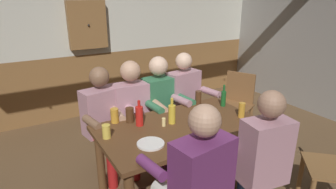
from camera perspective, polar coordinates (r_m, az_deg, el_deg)
The scene contains 22 objects.
ground_plane at distance 3.13m, azimuth 1.52°, elevation -17.67°, with size 7.19×7.19×0.00m, color brown.
back_wall_upper at distance 4.67m, azimuth -14.56°, elevation 17.36°, with size 5.99×0.12×1.53m, color beige.
back_wall_wainscot at distance 4.87m, azimuth -13.31°, elevation 2.37°, with size 5.99×0.12×0.99m, color brown.
dining_table at distance 2.74m, azimuth 2.50°, elevation -8.23°, with size 1.53×0.88×0.72m.
person_0 at distance 3.08m, azimuth -12.34°, elevation -4.51°, with size 0.59×0.58×1.19m.
person_1 at distance 3.18m, azimuth -6.77°, elevation -3.11°, with size 0.57×0.54×1.22m.
person_2 at distance 3.33m, azimuth -1.25°, elevation -1.83°, with size 0.51×0.54×1.23m.
person_3 at distance 3.49m, azimuth 3.90°, elevation -0.93°, with size 0.59×0.57×1.24m.
person_4 at distance 2.08m, azimuth 5.39°, elevation -15.97°, with size 0.59×0.57×1.25m.
person_5 at distance 2.46m, azimuth 17.63°, elevation -11.12°, with size 0.55×0.56×1.23m.
chair_empty_near_right at distance 4.02m, azimuth 13.42°, elevation -1.67°, with size 0.59×0.59×0.88m.
table_candle at distance 2.66m, azimuth -0.86°, elevation -5.54°, with size 0.04×0.04×0.08m, color #F9E08C.
plate_0 at distance 2.37m, azimuth -3.49°, elevation -9.79°, with size 0.23×0.23×0.01m, color white.
bottle_0 at distance 2.67m, azimuth -5.75°, elevation -4.22°, with size 0.07×0.07×0.25m.
bottle_1 at distance 3.17m, azimuth 11.03°, elevation -0.68°, with size 0.05×0.05×0.24m.
bottle_2 at distance 2.70m, azimuth 0.79°, elevation -3.84°, with size 0.07×0.07×0.25m.
pint_glass_0 at distance 2.50m, azimuth -12.22°, elevation -7.24°, with size 0.07×0.07×0.12m, color #E5C64C.
pint_glass_1 at distance 2.77m, azimuth -10.62°, elevation -4.17°, with size 0.08×0.08×0.14m, color gold.
pint_glass_2 at distance 2.93m, azimuth 14.52°, elevation -3.02°, with size 0.06×0.06×0.15m, color gold.
pint_glass_3 at distance 3.19m, azimuth 6.07°, elevation -0.61°, with size 0.07×0.07×0.15m, color #4C2D19.
pint_glass_4 at distance 2.76m, azimuth -7.64°, elevation -4.07°, with size 0.08×0.08×0.14m, color #4C2D19.
wall_dart_cabinet at distance 4.52m, azimuth -15.85°, elevation 13.27°, with size 0.56×0.15×0.70m.
Camera 1 is at (-1.33, -2.11, 1.89)m, focal length 30.48 mm.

